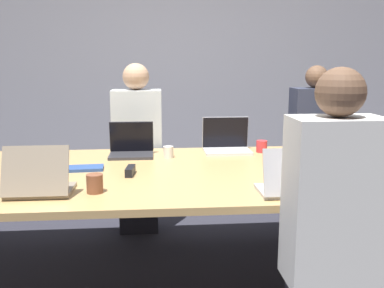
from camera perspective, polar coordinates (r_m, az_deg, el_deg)
ground_plane at (r=3.00m, az=1.85°, el=-17.31°), size 24.00×24.00×0.00m
curtain_wall at (r=5.11m, az=-1.38°, el=10.78°), size 12.00×0.06×2.80m
conference_table at (r=2.74m, az=1.94°, el=-4.41°), size 4.09×1.41×0.74m
laptop_far_center at (r=3.28m, az=4.59°, el=0.32°), size 0.36×0.25×0.26m
cup_far_center at (r=3.28m, az=9.27°, el=-0.31°), size 0.08×0.08×0.09m
laptop_near_left at (r=2.34m, az=-19.78°, el=-4.68°), size 0.33×0.27×0.26m
cup_near_left at (r=2.31m, az=-12.84°, el=-5.16°), size 0.09×0.09×0.10m
laptop_far_midleft at (r=3.16m, az=-8.09°, el=-0.25°), size 0.32×0.24×0.24m
person_far_midleft at (r=3.58m, az=-7.25°, el=-0.98°), size 0.40×0.24×1.41m
cup_far_midleft at (r=3.06m, az=-3.17°, el=-1.07°), size 0.07×0.07×0.08m
laptop_near_midright at (r=2.26m, az=13.08°, el=-4.90°), size 0.32×0.25×0.25m
person_near_midright at (r=2.03m, az=18.06°, el=-11.04°), size 0.40×0.24×1.40m
cup_near_midright at (r=2.37m, az=18.01°, el=-5.13°), size 0.07×0.07×0.09m
laptop_far_right at (r=3.52m, az=19.67°, el=0.47°), size 0.32×0.27×0.26m
person_far_right at (r=3.95m, az=15.81°, el=-0.39°), size 0.40×0.24×1.39m
cup_far_right at (r=3.43m, az=16.09°, el=0.01°), size 0.07×0.07×0.10m
stapler at (r=2.63m, az=-8.23°, el=-3.56°), size 0.06×0.15×0.05m
notebook at (r=2.81m, az=-14.16°, el=-3.16°), size 0.25×0.15×0.02m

